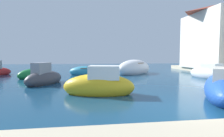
{
  "coord_description": "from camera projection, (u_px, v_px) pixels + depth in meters",
  "views": [
    {
      "loc": [
        -3.68,
        -5.97,
        2.06
      ],
      "look_at": [
        -1.47,
        9.88,
        0.92
      ],
      "focal_mm": 29.06,
      "sensor_mm": 36.0,
      "label": 1
    }
  ],
  "objects": [
    {
      "name": "moored_boat_2",
      "position": [
        134.0,
        69.0,
        20.67
      ],
      "size": [
        5.61,
        5.42,
        2.07
      ],
      "rotation": [
        0.0,
        0.0,
        0.74
      ],
      "color": "white",
      "rests_on": "ground"
    },
    {
      "name": "moored_boat_5",
      "position": [
        32.0,
        74.0,
        16.85
      ],
      "size": [
        2.72,
        3.23,
        1.1
      ],
      "rotation": [
        0.0,
        0.0,
        0.98
      ],
      "color": "#197233",
      "rests_on": "ground"
    },
    {
      "name": "moored_boat_6",
      "position": [
        209.0,
        73.0,
        16.67
      ],
      "size": [
        2.43,
        4.24,
        1.67
      ],
      "rotation": [
        0.0,
        0.0,
        1.81
      ],
      "color": "white",
      "rests_on": "ground"
    },
    {
      "name": "moored_boat_0",
      "position": [
        224.0,
        88.0,
        8.92
      ],
      "size": [
        4.7,
        5.45,
        1.84
      ],
      "rotation": [
        0.0,
        0.0,
        0.92
      ],
      "color": "#1E479E",
      "rests_on": "ground"
    },
    {
      "name": "moored_boat_7",
      "position": [
        85.0,
        72.0,
        19.33
      ],
      "size": [
        3.63,
        2.18,
        1.2
      ],
      "rotation": [
        0.0,
        0.0,
        2.88
      ],
      "color": "teal",
      "rests_on": "ground"
    },
    {
      "name": "waterfront_building_annex",
      "position": [
        221.0,
        35.0,
        22.66
      ],
      "size": [
        6.99,
        8.34,
        8.03
      ],
      "color": "silver",
      "rests_on": "quay_promenade"
    },
    {
      "name": "moored_boat_1",
      "position": [
        99.0,
        85.0,
        9.66
      ],
      "size": [
        4.04,
        2.28,
        1.84
      ],
      "rotation": [
        0.0,
        0.0,
        2.95
      ],
      "color": "gold",
      "rests_on": "ground"
    },
    {
      "name": "ground",
      "position": [
        190.0,
        113.0,
        6.55
      ],
      "size": [
        80.0,
        80.0,
        0.0
      ],
      "primitive_type": "plane",
      "color": "navy"
    },
    {
      "name": "moored_boat_3",
      "position": [
        44.0,
        78.0,
        13.13
      ],
      "size": [
        2.91,
        3.7,
        1.84
      ],
      "rotation": [
        0.0,
        0.0,
        1.06
      ],
      "color": "#3F3F47",
      "rests_on": "ground"
    }
  ]
}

